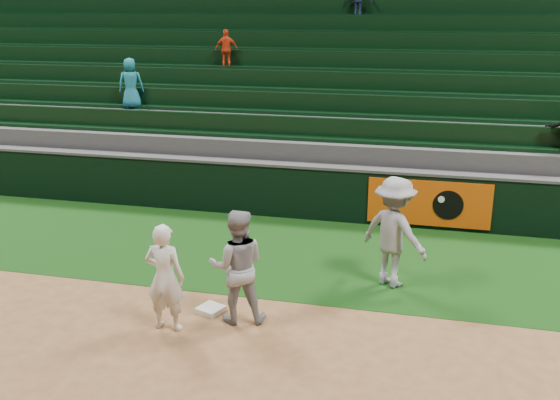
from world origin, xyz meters
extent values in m
plane|color=brown|center=(0.00, 0.00, 0.00)|extent=(70.00, 70.00, 0.00)
cube|color=black|center=(0.00, 3.00, 0.00)|extent=(36.00, 4.20, 0.01)
cube|color=white|center=(-0.28, 0.29, 0.04)|extent=(0.47, 0.47, 0.08)
imported|color=white|center=(-0.73, -0.36, 0.83)|extent=(0.62, 0.41, 1.66)
imported|color=#94979E|center=(0.23, 0.14, 0.89)|extent=(1.02, 0.89, 1.79)
imported|color=#92949F|center=(2.44, 1.99, 0.97)|extent=(1.44, 1.26, 1.93)
cube|color=black|center=(0.00, 5.20, 0.60)|extent=(36.00, 0.35, 1.20)
cube|color=#D84C0A|center=(3.00, 5.01, 0.60)|extent=(2.60, 0.05, 1.00)
cylinder|color=black|center=(3.40, 4.98, 0.60)|extent=(0.64, 0.02, 0.64)
cylinder|color=white|center=(3.25, 4.96, 0.72)|extent=(0.14, 0.02, 0.14)
cube|color=#424244|center=(0.00, 5.20, 1.22)|extent=(36.00, 0.40, 0.06)
cube|color=#37383A|center=(0.00, 5.92, 0.82)|extent=(36.00, 0.85, 1.65)
cube|color=black|center=(0.00, 6.18, 1.90)|extent=(36.00, 0.14, 0.50)
cube|color=black|center=(0.00, 6.01, 1.69)|extent=(36.00, 0.45, 0.08)
cube|color=#37383A|center=(0.00, 6.78, 1.05)|extent=(36.00, 0.85, 2.10)
cube|color=black|center=(0.00, 7.03, 2.35)|extent=(36.00, 0.14, 0.50)
cube|color=black|center=(0.00, 6.86, 2.14)|extent=(36.00, 0.45, 0.08)
cube|color=#37383A|center=(0.00, 7.62, 1.27)|extent=(36.00, 0.85, 2.55)
cube|color=black|center=(0.00, 7.88, 2.80)|extent=(36.00, 0.14, 0.50)
cube|color=black|center=(0.00, 7.71, 2.59)|extent=(36.00, 0.45, 0.08)
cube|color=#37383A|center=(0.00, 8.47, 1.50)|extent=(36.00, 0.85, 3.00)
cube|color=black|center=(0.00, 8.73, 3.25)|extent=(36.00, 0.14, 0.50)
cube|color=black|center=(0.00, 8.56, 3.04)|extent=(36.00, 0.45, 0.08)
cube|color=#37383A|center=(0.00, 9.32, 1.73)|extent=(36.00, 0.85, 3.45)
cube|color=black|center=(0.00, 9.58, 3.70)|extent=(36.00, 0.14, 0.50)
cube|color=black|center=(0.00, 9.41, 3.49)|extent=(36.00, 0.45, 0.08)
cube|color=#37383A|center=(0.00, 10.18, 1.95)|extent=(36.00, 0.85, 3.90)
cube|color=black|center=(0.00, 10.43, 4.15)|extent=(36.00, 0.14, 0.50)
cube|color=black|center=(0.00, 10.26, 3.94)|extent=(36.00, 0.45, 0.08)
cube|color=#37383A|center=(0.00, 11.02, 2.17)|extent=(36.00, 0.85, 4.35)
cube|color=black|center=(0.00, 11.28, 4.60)|extent=(36.00, 0.14, 0.50)
cube|color=black|center=(0.00, 11.11, 4.39)|extent=(36.00, 0.45, 0.08)
imported|color=#186F88|center=(-4.67, 6.73, 2.75)|extent=(0.73, 0.60, 1.29)
imported|color=red|center=(-2.62, 8.43, 3.53)|extent=(0.67, 0.44, 1.06)
camera|label=1|loc=(2.90, -8.13, 4.64)|focal=40.00mm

